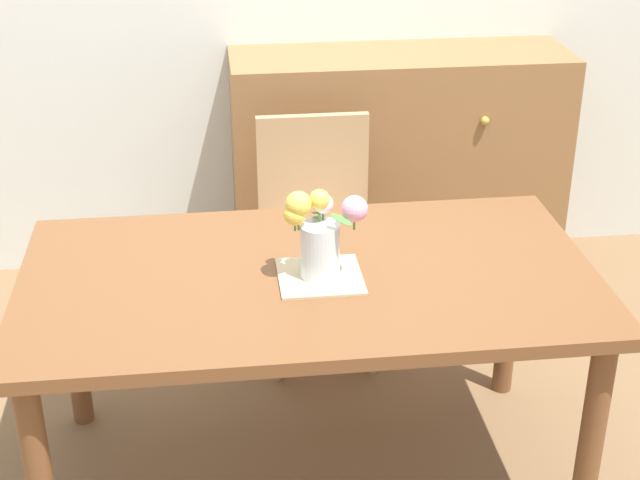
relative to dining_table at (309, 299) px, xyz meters
The scene contains 6 objects.
ground_plane 0.65m from the dining_table, ahead, with size 12.00×12.00×0.00m, color brown.
dining_table is the anchor object (origin of this frame).
chair_far 0.82m from the dining_table, 81.64° to the left, with size 0.42×0.42×0.90m.
dresser 1.44m from the dining_table, 68.22° to the left, with size 1.40×0.47×1.00m.
placemat 0.10m from the dining_table, 48.13° to the right, with size 0.24×0.24×0.01m, color #CCB789.
flower_vase 0.24m from the dining_table, 49.36° to the right, with size 0.23×0.16×0.26m.
Camera 1 is at (-0.26, -2.38, 2.02)m, focal length 53.02 mm.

